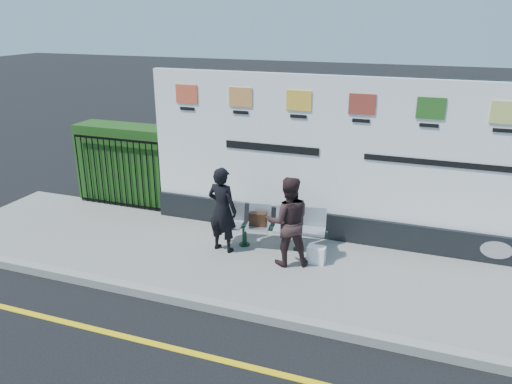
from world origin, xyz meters
TOP-DOWN VIEW (x-y plane):
  - ground at (0.00, 0.00)m, footprint 80.00×80.00m
  - pavement at (0.00, 2.50)m, footprint 14.00×3.00m
  - kerb at (0.00, 1.00)m, footprint 14.00×0.18m
  - yellow_line at (0.00, 0.00)m, footprint 14.00×0.10m
  - billboard at (0.50, 3.85)m, footprint 8.00×0.30m
  - hedge at (-4.58, 4.30)m, footprint 2.35×0.70m
  - railing at (-4.58, 3.85)m, footprint 2.05×0.06m
  - bench at (-0.84, 3.04)m, footprint 1.96×0.80m
  - woman_left at (-1.62, 2.66)m, footprint 0.62×0.46m
  - woman_right at (-0.40, 2.56)m, footprint 0.91×0.82m
  - handbag_brown at (-1.08, 3.00)m, footprint 0.32×0.16m
  - carrier_bag_white at (0.06, 2.73)m, footprint 0.30×0.18m

SIDE VIEW (x-z plane):
  - ground at x=0.00m, z-range 0.00..0.00m
  - yellow_line at x=0.00m, z-range 0.00..0.01m
  - pavement at x=0.00m, z-range 0.00..0.12m
  - kerb at x=0.00m, z-range 0.00..0.14m
  - carrier_bag_white at x=0.06m, z-range 0.12..0.42m
  - bench at x=-0.84m, z-range 0.12..0.53m
  - handbag_brown at x=-1.08m, z-range 0.53..0.77m
  - woman_right at x=-0.40m, z-range 0.12..1.65m
  - woman_left at x=-1.62m, z-range 0.12..1.66m
  - railing at x=-4.58m, z-range 0.12..1.66m
  - hedge at x=-4.58m, z-range 0.12..1.82m
  - billboard at x=0.50m, z-range -0.08..2.92m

